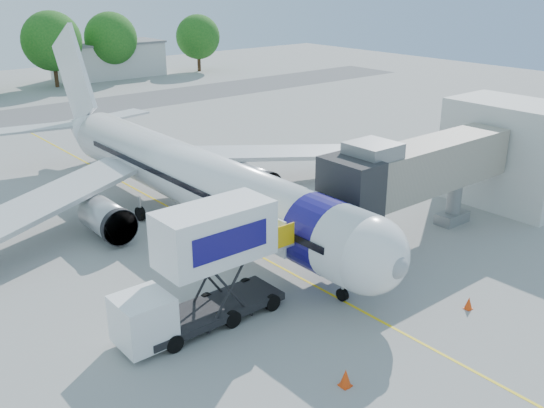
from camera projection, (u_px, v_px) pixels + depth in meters
ground at (228, 239)px, 36.23m from camera, size 160.00×160.00×0.00m
guidance_line at (228, 239)px, 36.23m from camera, size 0.15×70.00×0.01m
taxiway_strip at (5, 119)px, 66.54m from camera, size 120.00×10.00×0.01m
aircraft at (189, 176)px, 38.16m from camera, size 34.17×37.73×11.35m
jet_bridge at (412, 171)px, 34.40m from camera, size 13.90×3.20×6.60m
terminal_stub at (509, 153)px, 40.96m from camera, size 5.00×8.00×7.00m
catering_hiloader at (203, 269)px, 26.47m from camera, size 8.50×2.44×5.50m
ground_tug at (541, 353)px, 23.93m from camera, size 3.80×2.02×1.50m
safety_cone_a at (469, 303)px, 28.53m from camera, size 0.39×0.39×0.61m
safety_cone_b at (345, 378)px, 23.13m from camera, size 0.47×0.47×0.75m
outbuilding_right at (109, 60)px, 93.13m from camera, size 16.40×7.40×5.30m
tree_e at (52, 41)px, 83.42m from camera, size 8.16×8.16×10.41m
tree_f at (111, 39)px, 90.07m from camera, size 7.75×7.75×9.88m
tree_g at (198, 37)px, 98.01m from camera, size 7.08×7.08×9.03m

